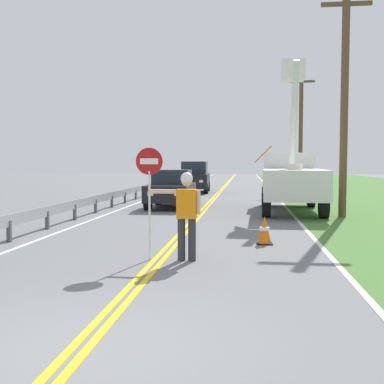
% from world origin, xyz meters
% --- Properties ---
extents(ground_plane, '(160.00, 160.00, 0.00)m').
position_xyz_m(ground_plane, '(0.00, 0.00, 0.00)').
color(ground_plane, slate).
extents(centerline_yellow_left, '(0.11, 110.00, 0.01)m').
position_xyz_m(centerline_yellow_left, '(-0.09, 20.00, 0.01)').
color(centerline_yellow_left, yellow).
rests_on(centerline_yellow_left, ground).
extents(centerline_yellow_right, '(0.11, 110.00, 0.01)m').
position_xyz_m(centerline_yellow_right, '(0.09, 20.00, 0.01)').
color(centerline_yellow_right, yellow).
rests_on(centerline_yellow_right, ground).
extents(edge_line_right, '(0.12, 110.00, 0.01)m').
position_xyz_m(edge_line_right, '(3.60, 20.00, 0.01)').
color(edge_line_right, silver).
rests_on(edge_line_right, ground).
extents(edge_line_left, '(0.12, 110.00, 0.01)m').
position_xyz_m(edge_line_left, '(-3.60, 20.00, 0.01)').
color(edge_line_left, silver).
rests_on(edge_line_left, ground).
extents(flagger_worker, '(1.09, 0.25, 1.83)m').
position_xyz_m(flagger_worker, '(0.57, 4.68, 1.05)').
color(flagger_worker, '#2D2D33').
rests_on(flagger_worker, ground).
extents(stop_sign_paddle, '(0.56, 0.04, 2.33)m').
position_xyz_m(stop_sign_paddle, '(-0.20, 4.69, 1.71)').
color(stop_sign_paddle, silver).
rests_on(stop_sign_paddle, ground).
extents(utility_bucket_truck, '(2.84, 6.87, 6.13)m').
position_xyz_m(utility_bucket_truck, '(3.65, 15.05, 1.44)').
color(utility_bucket_truck, white).
rests_on(utility_bucket_truck, ground).
extents(oncoming_sedan_nearest, '(1.95, 4.12, 1.70)m').
position_xyz_m(oncoming_sedan_nearest, '(-1.55, 16.00, 0.83)').
color(oncoming_sedan_nearest, black).
rests_on(oncoming_sedan_nearest, ground).
extents(oncoming_suv_second, '(2.05, 4.67, 2.10)m').
position_xyz_m(oncoming_suv_second, '(-1.66, 26.74, 1.06)').
color(oncoming_suv_second, black).
rests_on(oncoming_suv_second, ground).
extents(utility_pole_near, '(1.80, 0.28, 8.37)m').
position_xyz_m(utility_pole_near, '(5.36, 13.01, 4.37)').
color(utility_pole_near, brown).
rests_on(utility_pole_near, ground).
extents(utility_pole_mid, '(1.80, 0.28, 8.22)m').
position_xyz_m(utility_pole_mid, '(5.56, 28.40, 4.29)').
color(utility_pole_mid, brown).
rests_on(utility_pole_mid, ground).
extents(traffic_cone_lead, '(0.40, 0.40, 0.70)m').
position_xyz_m(traffic_cone_lead, '(2.25, 6.85, 0.34)').
color(traffic_cone_lead, orange).
rests_on(traffic_cone_lead, ground).
extents(guardrail_left_shoulder, '(0.10, 32.00, 0.71)m').
position_xyz_m(guardrail_left_shoulder, '(-4.20, 16.68, 0.52)').
color(guardrail_left_shoulder, '#9EA0A3').
rests_on(guardrail_left_shoulder, ground).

